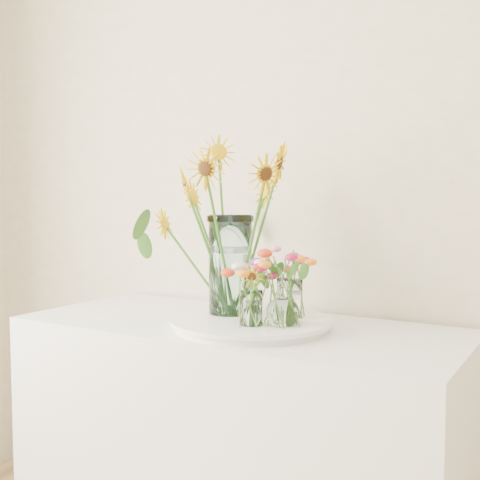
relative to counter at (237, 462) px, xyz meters
The scene contains 10 objects.
counter is the anchor object (origin of this frame).
tray 0.47m from the counter, 28.36° to the right, with size 0.46×0.46×0.03m, color white.
mason_jar 0.63m from the counter, behind, with size 0.14×0.14×0.32m, color silver.
sunflower_bouquet 0.77m from the counter, behind, with size 0.83×0.83×0.58m, color #E1B004, non-canonical shape.
small_vase_a 0.56m from the counter, 44.92° to the right, with size 0.06×0.06×0.11m, color white.
wildflower_posy_a 0.60m from the counter, 44.92° to the right, with size 0.21×0.21×0.20m, color orange, non-canonical shape.
small_vase_b 0.59m from the counter, 20.98° to the right, with size 0.10×0.10×0.14m, color white, non-canonical shape.
wildflower_posy_b 0.63m from the counter, 20.98° to the right, with size 0.23×0.23×0.23m, color orange, non-canonical shape.
small_vase_c 0.56m from the counter, 15.48° to the left, with size 0.07×0.07×0.12m, color white.
wildflower_posy_c 0.61m from the counter, 15.48° to the left, with size 0.19×0.19×0.21m, color orange, non-canonical shape.
Camera 1 is at (0.47, 0.33, 1.29)m, focal length 45.00 mm.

